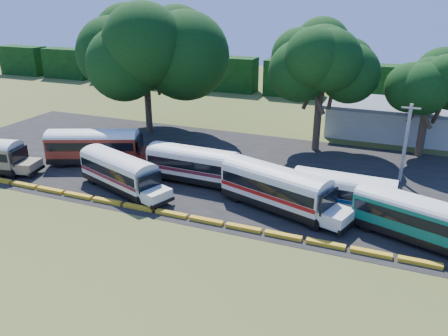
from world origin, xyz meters
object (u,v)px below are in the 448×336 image
at_px(bus_cream_west, 120,170).
at_px(tree_west, 145,49).
at_px(bus_teal, 418,217).
at_px(bus_red, 96,144).
at_px(bus_white_red, 277,186).

xyz_separation_m(bus_cream_west, tree_west, (-6.97, 16.47, 8.33)).
bearing_deg(bus_teal, bus_red, -168.80).
bearing_deg(bus_white_red, tree_west, 162.34).
xyz_separation_m(bus_red, bus_cream_west, (6.01, -4.58, -0.21)).
bearing_deg(bus_cream_west, bus_white_red, 26.17).
xyz_separation_m(bus_red, bus_white_red, (19.80, -3.13, -0.05)).
bearing_deg(bus_cream_west, tree_west, 133.10).
bearing_deg(bus_red, bus_teal, -30.58).
relative_size(bus_red, bus_teal, 1.09).
bearing_deg(bus_white_red, bus_teal, 12.14).
bearing_deg(bus_teal, bus_white_red, -166.90).
xyz_separation_m(bus_red, tree_west, (-0.96, 11.90, 8.13)).
distance_m(bus_cream_west, bus_teal, 24.12).
height_order(bus_white_red, bus_teal, bus_white_red).
bearing_deg(tree_west, bus_white_red, -35.89).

